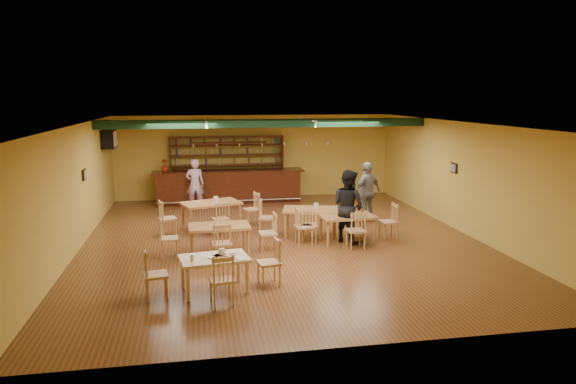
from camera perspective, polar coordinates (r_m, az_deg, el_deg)
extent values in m
plane|color=#553418|center=(13.71, -0.68, -5.22)|extent=(12.00, 12.00, 0.00)
cube|color=black|center=(15.99, -2.36, 7.46)|extent=(10.00, 0.30, 0.25)
cube|color=silver|center=(16.44, -8.93, 7.67)|extent=(0.05, 2.50, 0.05)
cube|color=silver|center=(16.82, 2.14, 7.85)|extent=(0.05, 2.50, 0.05)
cube|color=silver|center=(17.48, -18.85, 5.46)|extent=(0.34, 0.70, 0.48)
cube|color=black|center=(14.44, -21.24, 1.77)|extent=(0.04, 0.34, 0.28)
cube|color=black|center=(15.41, 17.55, 2.50)|extent=(0.04, 0.34, 0.28)
cube|color=#35180A|center=(18.48, -6.43, 0.61)|extent=(5.23, 0.85, 1.13)
cube|color=#35180A|center=(19.01, -6.59, 2.63)|extent=(4.04, 0.40, 2.28)
imported|color=#9D220E|center=(18.35, -13.24, 2.79)|extent=(0.31, 0.31, 0.43)
cube|color=olive|center=(14.82, -8.32, -2.58)|extent=(1.77, 1.37, 0.78)
cube|color=olive|center=(14.11, 2.44, -3.25)|extent=(1.62, 1.20, 0.72)
cube|color=olive|center=(12.51, -7.44, -5.16)|extent=(1.44, 0.90, 0.71)
cube|color=olive|center=(13.59, 6.41, -3.93)|extent=(1.41, 0.88, 0.69)
cube|color=beige|center=(10.24, -7.97, -8.82)|extent=(1.39, 1.01, 0.68)
cylinder|color=silver|center=(10.13, -7.50, -6.94)|extent=(0.44, 0.44, 0.01)
cylinder|color=#EAE5C6|center=(9.98, -10.36, -7.01)|extent=(0.08, 0.08, 0.11)
cube|color=white|center=(10.31, -6.28, -6.56)|extent=(0.23, 0.20, 0.03)
cube|color=silver|center=(10.18, -6.74, -6.79)|extent=(0.33, 0.17, 0.00)
cylinder|color=white|center=(9.98, -5.09, -7.17)|extent=(0.25, 0.25, 0.01)
imported|color=#87479B|center=(17.58, -10.05, 0.88)|extent=(0.61, 0.41, 1.65)
imported|color=black|center=(13.43, 6.53, -1.52)|extent=(1.09, 1.15, 1.87)
imported|color=gray|center=(15.69, 8.59, 0.01)|extent=(1.12, 0.88, 1.78)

